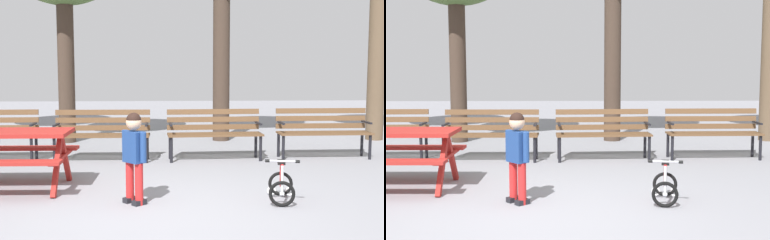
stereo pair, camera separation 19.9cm
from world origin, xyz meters
TOP-DOWN VIEW (x-y plane):
  - ground at (0.00, 0.00)m, footprint 36.00×36.00m
  - picnic_table at (-1.95, 1.27)m, footprint 1.82×1.36m
  - park_bench_left at (-0.89, 3.27)m, footprint 1.60×0.47m
  - park_bench_right at (1.01, 3.30)m, footprint 1.62×0.54m
  - park_bench_far_right at (2.91, 3.39)m, footprint 1.61×0.48m
  - child_standing at (-0.18, 0.48)m, footprint 0.29×0.32m
  - kids_bicycle at (1.55, 0.52)m, footprint 0.45×0.61m

SIDE VIEW (x-z plane):
  - ground at x=0.00m, z-range 0.00..0.00m
  - kids_bicycle at x=1.55m, z-range -0.07..0.47m
  - park_bench_left at x=-0.89m, z-range 0.08..0.94m
  - park_bench_right at x=1.01m, z-range 0.08..0.94m
  - park_bench_far_right at x=2.91m, z-range 0.08..0.94m
  - picnic_table at x=-1.95m, z-range 0.20..0.99m
  - child_standing at x=-0.18m, z-range 0.09..1.16m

